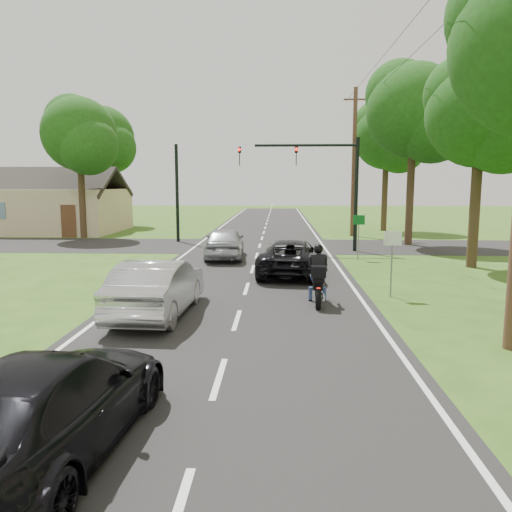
% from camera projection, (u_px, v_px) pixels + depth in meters
% --- Properties ---
extents(ground, '(140.00, 140.00, 0.00)m').
position_uv_depth(ground, '(237.00, 320.00, 13.26)').
color(ground, '#2D4F16').
rests_on(ground, ground).
extents(road, '(8.00, 100.00, 0.01)m').
position_uv_depth(road, '(255.00, 262.00, 23.15)').
color(road, black).
rests_on(road, ground).
extents(cross_road, '(60.00, 7.00, 0.01)m').
position_uv_depth(cross_road, '(260.00, 246.00, 29.08)').
color(cross_road, black).
rests_on(cross_road, ground).
extents(motorcycle_rider, '(0.61, 2.14, 1.84)m').
position_uv_depth(motorcycle_rider, '(318.00, 280.00, 14.96)').
color(motorcycle_rider, black).
rests_on(motorcycle_rider, ground).
extents(dark_suv, '(2.80, 5.24, 1.40)m').
position_uv_depth(dark_suv, '(291.00, 257.00, 19.86)').
color(dark_suv, black).
rests_on(dark_suv, road).
extents(silver_sedan, '(1.84, 4.78, 1.55)m').
position_uv_depth(silver_sedan, '(158.00, 287.00, 13.66)').
color(silver_sedan, '#B7B8BC').
rests_on(silver_sedan, road).
extents(silver_suv, '(2.04, 4.59, 1.54)m').
position_uv_depth(silver_suv, '(225.00, 242.00, 24.15)').
color(silver_suv, '#A9ACB2').
rests_on(silver_suv, road).
extents(dark_car_behind, '(2.32, 5.01, 1.42)m').
position_uv_depth(dark_car_behind, '(48.00, 404.00, 6.58)').
color(dark_car_behind, black).
rests_on(dark_car_behind, road).
extents(traffic_signal, '(6.38, 0.44, 6.00)m').
position_uv_depth(traffic_signal, '(321.00, 173.00, 26.35)').
color(traffic_signal, black).
rests_on(traffic_signal, ground).
extents(signal_pole_far, '(0.20, 0.20, 6.00)m').
position_uv_depth(signal_pole_far, '(177.00, 193.00, 30.86)').
color(signal_pole_far, black).
rests_on(signal_pole_far, ground).
extents(utility_pole_far, '(1.60, 0.28, 10.00)m').
position_uv_depth(utility_pole_far, '(354.00, 162.00, 34.00)').
color(utility_pole_far, brown).
rests_on(utility_pole_far, ground).
extents(sign_white, '(0.55, 0.07, 2.12)m').
position_uv_depth(sign_white, '(392.00, 248.00, 15.77)').
color(sign_white, slate).
rests_on(sign_white, ground).
extents(sign_green, '(0.55, 0.07, 2.12)m').
position_uv_depth(sign_green, '(359.00, 226.00, 23.67)').
color(sign_green, slate).
rests_on(sign_green, ground).
extents(tree_row_c, '(4.80, 4.65, 8.76)m').
position_uv_depth(tree_row_c, '(488.00, 120.00, 20.62)').
color(tree_row_c, '#332316').
rests_on(tree_row_c, ground).
extents(tree_row_d, '(5.76, 5.58, 10.45)m').
position_uv_depth(tree_row_d, '(420.00, 116.00, 28.35)').
color(tree_row_d, '#332316').
rests_on(tree_row_d, ground).
extents(tree_row_e, '(5.28, 5.12, 9.61)m').
position_uv_depth(tree_row_e, '(391.00, 140.00, 37.34)').
color(tree_row_e, '#332316').
rests_on(tree_row_e, ground).
extents(tree_left_near, '(5.12, 4.96, 9.22)m').
position_uv_depth(tree_left_near, '(82.00, 138.00, 32.41)').
color(tree_left_near, '#332316').
rests_on(tree_left_near, ground).
extents(tree_left_far, '(5.76, 5.58, 10.14)m').
position_uv_depth(tree_left_far, '(105.00, 142.00, 42.27)').
color(tree_left_far, '#332316').
rests_on(tree_left_far, ground).
extents(house, '(10.20, 8.00, 4.84)m').
position_uv_depth(house, '(51.00, 208.00, 37.45)').
color(house, tan).
rests_on(house, ground).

